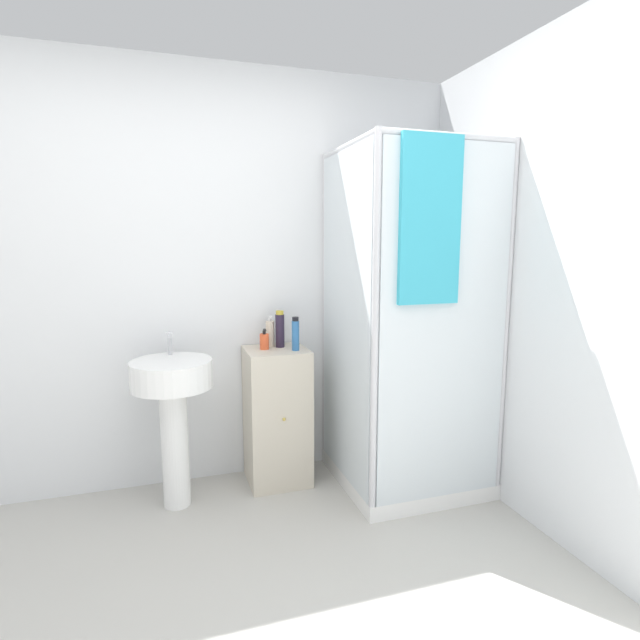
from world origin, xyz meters
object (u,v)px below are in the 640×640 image
shampoo_bottle_tall_black (280,329)px  lotion_bottle_white (270,333)px  soap_dispenser (264,341)px  shampoo_bottle_blue (296,334)px  sink (173,400)px

shampoo_bottle_tall_black → lotion_bottle_white: shampoo_bottle_tall_black is taller
soap_dispenser → shampoo_bottle_blue: size_ratio=0.62×
sink → lotion_bottle_white: lotion_bottle_white is taller
sink → soap_dispenser: sink is taller
sink → shampoo_bottle_blue: bearing=3.5°
sink → shampoo_bottle_blue: size_ratio=4.83×
shampoo_bottle_tall_black → sink: bearing=-165.6°
lotion_bottle_white → sink: bearing=-161.2°
shampoo_bottle_blue → sink: bearing=-176.5°
soap_dispenser → shampoo_bottle_tall_black: bearing=17.8°
sink → lotion_bottle_white: 0.70m
shampoo_bottle_tall_black → soap_dispenser: bearing=-162.2°
soap_dispenser → shampoo_bottle_blue: 0.20m
sink → soap_dispenser: bearing=13.8°
lotion_bottle_white → soap_dispenser: bearing=-126.4°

